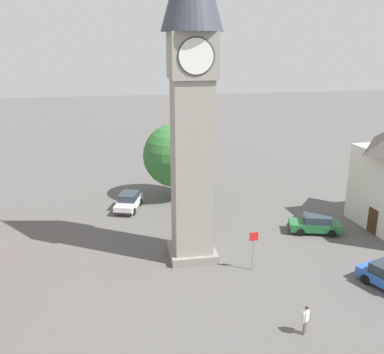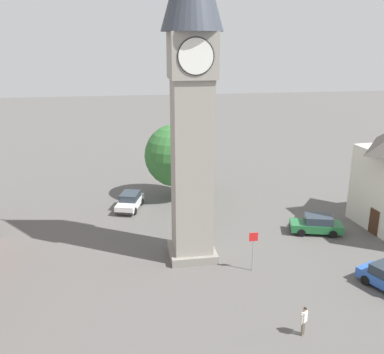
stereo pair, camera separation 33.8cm
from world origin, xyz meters
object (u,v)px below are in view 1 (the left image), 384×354
object	(u,v)px
tree	(175,155)
road_sign	(254,245)
clock_tower	(192,71)
car_red_corner	(129,201)
pedestrian	(306,318)
car_blue_kerb	(316,224)

from	to	relation	value
tree	road_sign	distance (m)	15.70
clock_tower	road_sign	bearing A→B (deg)	-36.68
car_red_corner	tree	xyz separation A→B (m)	(4.66, 2.28, 3.62)
pedestrian	tree	xyz separation A→B (m)	(-3.93, 22.17, 3.37)
car_blue_kerb	car_red_corner	xyz separation A→B (m)	(-14.82, 7.87, 0.00)
car_red_corner	pedestrian	size ratio (longest dim) A/B	2.63
clock_tower	tree	xyz separation A→B (m)	(0.45, 12.39, -8.75)
car_blue_kerb	pedestrian	xyz separation A→B (m)	(-6.24, -12.02, 0.25)
clock_tower	pedestrian	bearing A→B (deg)	-65.86
road_sign	car_blue_kerb	bearing A→B (deg)	35.94
car_blue_kerb	tree	world-z (taller)	tree
pedestrian	tree	size ratio (longest dim) A/B	0.23
car_blue_kerb	tree	distance (m)	14.81
tree	car_blue_kerb	bearing A→B (deg)	-44.94
clock_tower	car_blue_kerb	world-z (taller)	clock_tower
car_red_corner	road_sign	xyz separation A→B (m)	(7.92, -12.87, 1.14)
clock_tower	car_blue_kerb	xyz separation A→B (m)	(10.62, 2.24, -12.37)
tree	car_red_corner	bearing A→B (deg)	-153.92
car_red_corner	car_blue_kerb	bearing A→B (deg)	-27.95
car_blue_kerb	road_sign	bearing A→B (deg)	-144.06
car_red_corner	clock_tower	bearing A→B (deg)	-67.41
tree	road_sign	size ratio (longest dim) A/B	2.66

